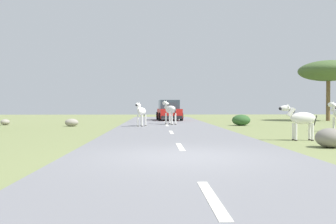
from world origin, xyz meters
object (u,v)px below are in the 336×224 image
(tree_3, at_px, (328,71))
(zebra_3, at_px, (301,119))
(bush_1, at_px, (241,120))
(rock_3, at_px, (5,122))
(zebra_1, at_px, (170,110))
(rock_4, at_px, (72,123))
(rock_2, at_px, (330,138))
(car_0, at_px, (169,111))
(zebra_0, at_px, (141,112))

(tree_3, bearing_deg, zebra_3, -118.72)
(zebra_3, bearing_deg, tree_3, -28.92)
(bush_1, height_order, rock_3, bush_1)
(zebra_1, bearing_deg, rock_4, 161.45)
(rock_3, bearing_deg, zebra_3, -36.39)
(bush_1, relative_size, rock_2, 1.35)
(car_0, xyz_separation_m, tree_3, (13.65, -0.76, 3.42))
(zebra_3, relative_size, rock_3, 2.41)
(tree_3, distance_m, bush_1, 12.35)
(zebra_0, bearing_deg, bush_1, -150.32)
(rock_2, relative_size, rock_3, 1.47)
(rock_2, bearing_deg, car_0, 101.49)
(zebra_0, relative_size, bush_1, 1.28)
(bush_1, distance_m, rock_4, 10.84)
(zebra_1, xyz_separation_m, rock_3, (-11.00, 0.49, -0.82))
(tree_3, bearing_deg, rock_4, -159.08)
(zebra_1, relative_size, rock_3, 2.71)
(tree_3, distance_m, rock_2, 22.14)
(car_0, bearing_deg, rock_2, 97.92)
(zebra_3, height_order, rock_3, zebra_3)
(bush_1, xyz_separation_m, rock_3, (-15.62, 1.18, -0.16))
(zebra_0, distance_m, bush_1, 6.62)
(bush_1, bearing_deg, rock_2, -91.17)
(zebra_1, height_order, zebra_3, zebra_1)
(car_0, bearing_deg, rock_3, 27.47)
(zebra_3, xyz_separation_m, rock_4, (-10.59, 9.65, -0.57))
(car_0, height_order, rock_2, car_0)
(zebra_0, height_order, zebra_1, zebra_1)
(car_0, distance_m, rock_2, 20.77)
(zebra_3, height_order, bush_1, zebra_3)
(car_0, height_order, tree_3, tree_3)
(bush_1, height_order, rock_2, bush_1)
(zebra_0, bearing_deg, car_0, -84.99)
(zebra_3, distance_m, tree_3, 20.06)
(tree_3, xyz_separation_m, rock_3, (-24.87, -6.00, -4.07))
(zebra_3, bearing_deg, bush_1, -1.53)
(car_0, relative_size, tree_3, 0.86)
(car_0, height_order, rock_4, car_0)
(car_0, relative_size, bush_1, 3.74)
(zebra_0, bearing_deg, tree_3, -133.96)
(rock_2, height_order, rock_3, rock_2)
(tree_3, xyz_separation_m, rock_2, (-9.51, -19.59, -3.97))
(bush_1, xyz_separation_m, rock_2, (-0.25, -12.42, -0.06))
(car_0, height_order, bush_1, car_0)
(zebra_1, xyz_separation_m, bush_1, (4.61, -0.68, -0.66))
(zebra_0, distance_m, tree_3, 18.20)
(zebra_0, height_order, rock_4, zebra_0)
(zebra_3, relative_size, bush_1, 1.21)
(zebra_0, relative_size, car_0, 0.34)
(bush_1, bearing_deg, zebra_1, 171.57)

